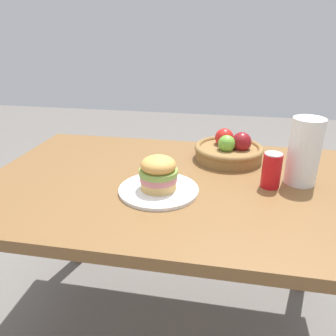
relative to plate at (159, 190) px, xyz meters
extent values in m
plane|color=slate|center=(0.03, 0.10, -0.76)|extent=(8.00, 8.00, 0.00)
cube|color=brown|center=(0.03, 0.10, -0.03)|extent=(1.40, 0.90, 0.04)
cylinder|color=brown|center=(-0.59, 0.47, -0.40)|extent=(0.07, 0.07, 0.71)
cylinder|color=brown|center=(0.65, 0.47, -0.40)|extent=(0.07, 0.07, 0.71)
cylinder|color=white|center=(0.00, 0.00, 0.00)|extent=(0.28, 0.28, 0.01)
cylinder|color=#DBAD60|center=(0.00, 0.00, 0.02)|extent=(0.12, 0.12, 0.03)
cylinder|color=#C67075|center=(0.00, 0.00, 0.05)|extent=(0.13, 0.13, 0.02)
cylinder|color=#84A84C|center=(0.00, 0.00, 0.07)|extent=(0.13, 0.13, 0.02)
ellipsoid|color=#DF9F4D|center=(0.00, 0.00, 0.09)|extent=(0.12, 0.12, 0.06)
cylinder|color=red|center=(0.38, 0.11, 0.05)|extent=(0.07, 0.07, 0.12)
cylinder|color=silver|center=(0.38, 0.11, 0.12)|extent=(0.06, 0.06, 0.00)
cylinder|color=olive|center=(0.23, 0.35, 0.02)|extent=(0.28, 0.28, 0.05)
torus|color=olive|center=(0.23, 0.35, 0.04)|extent=(0.29, 0.29, 0.02)
sphere|color=maroon|center=(0.28, 0.35, 0.07)|extent=(0.08, 0.08, 0.08)
sphere|color=red|center=(0.21, 0.39, 0.07)|extent=(0.08, 0.08, 0.08)
sphere|color=#6BAD38|center=(0.22, 0.32, 0.07)|extent=(0.07, 0.07, 0.07)
cylinder|color=white|center=(0.49, 0.16, 0.11)|extent=(0.11, 0.11, 0.24)
camera|label=1|loc=(0.21, -0.98, 0.52)|focal=34.84mm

